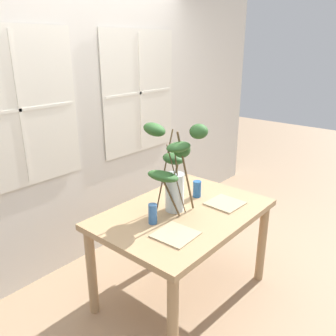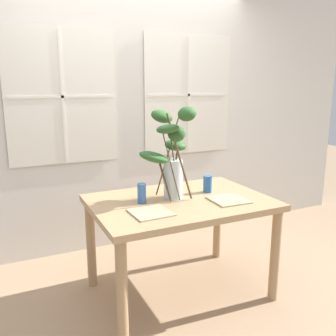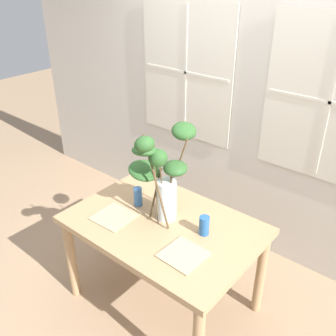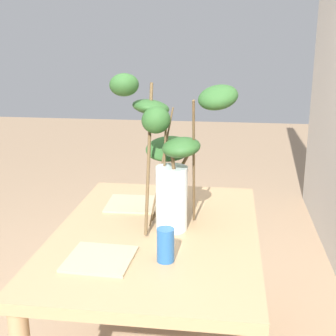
{
  "view_description": "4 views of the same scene",
  "coord_description": "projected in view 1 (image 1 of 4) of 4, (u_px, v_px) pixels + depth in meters",
  "views": [
    {
      "loc": [
        -1.89,
        -1.46,
        1.97
      ],
      "look_at": [
        -0.05,
        0.11,
        1.11
      ],
      "focal_mm": 37.09,
      "sensor_mm": 36.0,
      "label": 1
    },
    {
      "loc": [
        -1.2,
        -2.33,
        1.62
      ],
      "look_at": [
        -0.09,
        0.03,
        1.01
      ],
      "focal_mm": 39.08,
      "sensor_mm": 36.0,
      "label": 2
    },
    {
      "loc": [
        1.39,
        -1.63,
        2.38
      ],
      "look_at": [
        -0.05,
        0.11,
        1.14
      ],
      "focal_mm": 40.47,
      "sensor_mm": 36.0,
      "label": 3
    },
    {
      "loc": [
        1.94,
        0.31,
        1.63
      ],
      "look_at": [
        0.05,
        0.06,
        1.08
      ],
      "focal_mm": 50.03,
      "sensor_mm": 36.0,
      "label": 4
    }
  ],
  "objects": [
    {
      "name": "drinking_glass_blue_right",
      "position": [
        197.0,
        189.0,
        2.89
      ],
      "size": [
        0.07,
        0.07,
        0.14
      ],
      "primitive_type": "cylinder",
      "color": "#235693",
      "rests_on": "dining_table"
    },
    {
      "name": "vase_with_branches",
      "position": [
        173.0,
        168.0,
        2.53
      ],
      "size": [
        0.46,
        0.56,
        0.72
      ],
      "color": "silver",
      "rests_on": "dining_table"
    },
    {
      "name": "drinking_glass_blue_left",
      "position": [
        153.0,
        214.0,
        2.45
      ],
      "size": [
        0.06,
        0.06,
        0.15
      ],
      "primitive_type": "cylinder",
      "color": "#386BAD",
      "rests_on": "dining_table"
    },
    {
      "name": "dining_table",
      "position": [
        183.0,
        223.0,
        2.69
      ],
      "size": [
        1.32,
        0.91,
        0.77
      ],
      "color": "tan",
      "rests_on": "ground"
    },
    {
      "name": "back_wall_with_windows",
      "position": [
        85.0,
        106.0,
        3.12
      ],
      "size": [
        5.5,
        0.14,
        2.89
      ],
      "color": "beige",
      "rests_on": "ground"
    },
    {
      "name": "plate_square_left",
      "position": [
        175.0,
        235.0,
        2.32
      ],
      "size": [
        0.27,
        0.27,
        0.01
      ],
      "primitive_type": "cube",
      "rotation": [
        0.0,
        0.0,
        0.04
      ],
      "color": "tan",
      "rests_on": "dining_table"
    },
    {
      "name": "plate_square_right",
      "position": [
        225.0,
        203.0,
        2.77
      ],
      "size": [
        0.26,
        0.26,
        0.01
      ],
      "primitive_type": "cube",
      "rotation": [
        0.0,
        0.0,
        -0.04
      ],
      "color": "tan",
      "rests_on": "dining_table"
    },
    {
      "name": "ground",
      "position": [
        182.0,
        293.0,
        2.91
      ],
      "size": [
        14.0,
        14.0,
        0.0
      ],
      "primitive_type": "plane",
      "color": "#9E7F60"
    }
  ]
}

